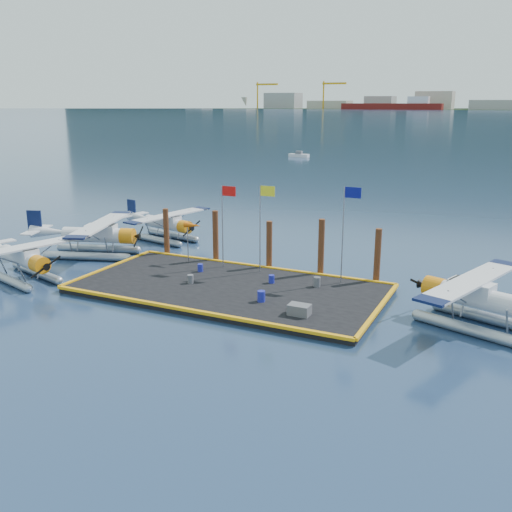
{
  "coord_description": "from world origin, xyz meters",
  "views": [
    {
      "loc": [
        16.98,
        -31.59,
        12.2
      ],
      "look_at": [
        1.04,
        2.0,
        2.08
      ],
      "focal_mm": 40.0,
      "sensor_mm": 36.0,
      "label": 1
    }
  ],
  "objects_px": {
    "drum_4": "(317,282)",
    "drum_5": "(272,279)",
    "windsock": "(193,226)",
    "piling_2": "(269,247)",
    "seaplane_a": "(23,260)",
    "drum_1": "(261,296)",
    "flagpole_red": "(225,214)",
    "seaplane_d": "(478,301)",
    "seaplane_b": "(97,237)",
    "flagpole_yellow": "(263,216)",
    "drum_3": "(190,279)",
    "piling_0": "(166,233)",
    "piling_4": "(377,258)",
    "crate": "(299,310)",
    "flagpole_blue": "(346,221)",
    "piling_3": "(321,249)",
    "drum_0": "(200,268)",
    "seaplane_c": "(166,225)",
    "piling_1": "(216,238)"
  },
  "relations": [
    {
      "from": "drum_4",
      "to": "drum_5",
      "type": "xyz_separation_m",
      "value": [
        -3.01,
        -0.56,
        -0.05
      ]
    },
    {
      "from": "windsock",
      "to": "piling_2",
      "type": "relative_size",
      "value": 0.82
    },
    {
      "from": "seaplane_a",
      "to": "drum_1",
      "type": "bearing_deg",
      "value": 113.87
    },
    {
      "from": "drum_5",
      "to": "flagpole_red",
      "type": "relative_size",
      "value": 0.09
    },
    {
      "from": "seaplane_d",
      "to": "flagpole_red",
      "type": "bearing_deg",
      "value": 97.78
    },
    {
      "from": "seaplane_b",
      "to": "drum_1",
      "type": "xyz_separation_m",
      "value": [
        17.01,
        -5.11,
        -0.87
      ]
    },
    {
      "from": "seaplane_a",
      "to": "piling_2",
      "type": "height_order",
      "value": "piling_2"
    },
    {
      "from": "flagpole_yellow",
      "to": "windsock",
      "type": "bearing_deg",
      "value": 180.0
    },
    {
      "from": "flagpole_yellow",
      "to": "drum_4",
      "type": "bearing_deg",
      "value": -17.23
    },
    {
      "from": "drum_3",
      "to": "piling_0",
      "type": "distance_m",
      "value": 8.49
    },
    {
      "from": "piling_4",
      "to": "seaplane_b",
      "type": "bearing_deg",
      "value": -174.59
    },
    {
      "from": "drum_4",
      "to": "flagpole_yellow",
      "type": "height_order",
      "value": "flagpole_yellow"
    },
    {
      "from": "piling_2",
      "to": "crate",
      "type": "bearing_deg",
      "value": -56.02
    },
    {
      "from": "flagpole_blue",
      "to": "drum_5",
      "type": "bearing_deg",
      "value": -155.69
    },
    {
      "from": "flagpole_blue",
      "to": "windsock",
      "type": "bearing_deg",
      "value": 180.0
    },
    {
      "from": "flagpole_blue",
      "to": "drum_1",
      "type": "bearing_deg",
      "value": -121.82
    },
    {
      "from": "piling_3",
      "to": "piling_4",
      "type": "xyz_separation_m",
      "value": [
        4.0,
        0.0,
        -0.15
      ]
    },
    {
      "from": "drum_3",
      "to": "piling_3",
      "type": "height_order",
      "value": "piling_3"
    },
    {
      "from": "drum_0",
      "to": "flagpole_yellow",
      "type": "distance_m",
      "value": 5.89
    },
    {
      "from": "seaplane_c",
      "to": "piling_3",
      "type": "relative_size",
      "value": 2.16
    },
    {
      "from": "piling_3",
      "to": "drum_1",
      "type": "bearing_deg",
      "value": -100.13
    },
    {
      "from": "seaplane_b",
      "to": "piling_2",
      "type": "height_order",
      "value": "piling_2"
    },
    {
      "from": "drum_1",
      "to": "piling_3",
      "type": "distance_m",
      "value": 7.47
    },
    {
      "from": "windsock",
      "to": "piling_3",
      "type": "distance_m",
      "value": 9.72
    },
    {
      "from": "seaplane_d",
      "to": "piling_1",
      "type": "relative_size",
      "value": 2.42
    },
    {
      "from": "crate",
      "to": "piling_1",
      "type": "height_order",
      "value": "piling_1"
    },
    {
      "from": "drum_3",
      "to": "piling_0",
      "type": "xyz_separation_m",
      "value": [
        -5.89,
        5.97,
        1.31
      ]
    },
    {
      "from": "crate",
      "to": "piling_0",
      "type": "distance_m",
      "value": 16.88
    },
    {
      "from": "drum_4",
      "to": "piling_4",
      "type": "distance_m",
      "value": 4.58
    },
    {
      "from": "drum_3",
      "to": "piling_4",
      "type": "distance_m",
      "value": 12.68
    },
    {
      "from": "crate",
      "to": "piling_1",
      "type": "bearing_deg",
      "value": 140.52
    },
    {
      "from": "drum_4",
      "to": "seaplane_a",
      "type": "bearing_deg",
      "value": -161.72
    },
    {
      "from": "piling_0",
      "to": "drum_0",
      "type": "bearing_deg",
      "value": -33.23
    },
    {
      "from": "piling_1",
      "to": "piling_3",
      "type": "xyz_separation_m",
      "value": [
        8.5,
        0.0,
        0.05
      ]
    },
    {
      "from": "piling_0",
      "to": "seaplane_d",
      "type": "bearing_deg",
      "value": -11.98
    },
    {
      "from": "drum_0",
      "to": "flagpole_red",
      "type": "bearing_deg",
      "value": 57.26
    },
    {
      "from": "seaplane_c",
      "to": "flagpole_yellow",
      "type": "relative_size",
      "value": 1.5
    },
    {
      "from": "crate",
      "to": "drum_0",
      "type": "bearing_deg",
      "value": 152.31
    },
    {
      "from": "piling_3",
      "to": "piling_4",
      "type": "distance_m",
      "value": 4.0
    },
    {
      "from": "flagpole_red",
      "to": "piling_2",
      "type": "height_order",
      "value": "flagpole_red"
    },
    {
      "from": "drum_0",
      "to": "drum_4",
      "type": "bearing_deg",
      "value": 2.03
    },
    {
      "from": "piling_3",
      "to": "flagpole_blue",
      "type": "bearing_deg",
      "value": -36.07
    },
    {
      "from": "drum_4",
      "to": "piling_4",
      "type": "relative_size",
      "value": 0.16
    },
    {
      "from": "seaplane_d",
      "to": "piling_0",
      "type": "xyz_separation_m",
      "value": [
        -23.82,
        5.06,
        0.41
      ]
    },
    {
      "from": "drum_1",
      "to": "windsock",
      "type": "height_order",
      "value": "windsock"
    },
    {
      "from": "windsock",
      "to": "piling_1",
      "type": "relative_size",
      "value": 0.74
    },
    {
      "from": "drum_5",
      "to": "piling_3",
      "type": "relative_size",
      "value": 0.13
    },
    {
      "from": "piling_0",
      "to": "seaplane_a",
      "type": "bearing_deg",
      "value": -120.72
    },
    {
      "from": "seaplane_c",
      "to": "drum_5",
      "type": "height_order",
      "value": "seaplane_c"
    },
    {
      "from": "seaplane_d",
      "to": "crate",
      "type": "relative_size",
      "value": 8.19
    }
  ]
}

